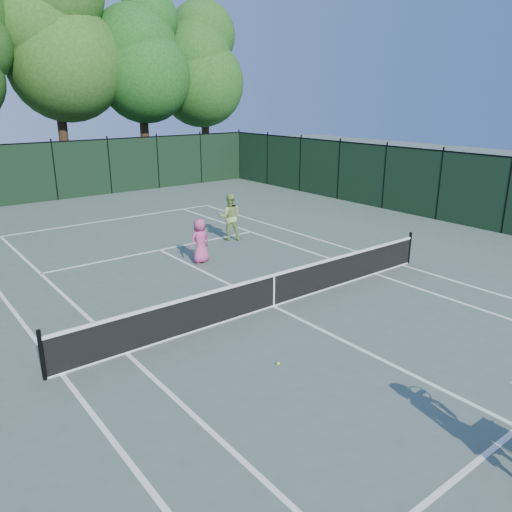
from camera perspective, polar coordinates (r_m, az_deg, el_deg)
ground at (r=13.19m, az=2.01°, el=-5.76°), size 90.00×90.00×0.00m
sideline_doubles_left at (r=10.90m, az=-21.32°, el=-12.45°), size 0.10×23.77×0.01m
sideline_doubles_right at (r=17.02m, az=16.35°, el=-0.99°), size 0.10×23.77×0.01m
sideline_singles_left at (r=11.27m, az=-14.58°, el=-10.71°), size 0.10×23.77×0.01m
sideline_singles_right at (r=15.97m, az=13.43°, el=-1.98°), size 0.10×23.77×0.01m
baseline_far at (r=23.14m, az=-17.23°, el=3.81°), size 10.97×0.10×0.01m
service_line_far at (r=18.26m, az=-10.95°, el=0.68°), size 8.23×0.10×0.01m
center_service_line at (r=13.19m, az=2.01°, el=-5.75°), size 0.10×12.80×0.01m
tennis_net at (r=13.01m, az=2.03°, el=-3.84°), size 11.69×0.09×1.06m
fence_far at (r=28.60m, az=-22.02°, el=8.92°), size 24.00×0.05×3.00m
fence_right at (r=22.17m, az=26.77°, el=6.09°), size 0.05×36.00×3.00m
tree_3 at (r=33.25m, az=-22.38°, el=23.00°), size 7.00×7.00×14.45m
tree_4 at (r=34.34m, az=-13.23°, el=22.13°), size 6.20×6.20×12.97m
tree_5 at (r=37.16m, az=-6.04°, el=21.44°), size 5.80×5.80×12.23m
player_pink at (r=16.49m, az=-6.40°, el=1.74°), size 0.75×0.51×1.49m
player_green at (r=19.07m, az=-3.03°, el=4.50°), size 1.09×1.02×1.79m
loose_ball_midcourt at (r=10.48m, az=2.55°, el=-12.19°), size 0.07×0.07×0.07m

